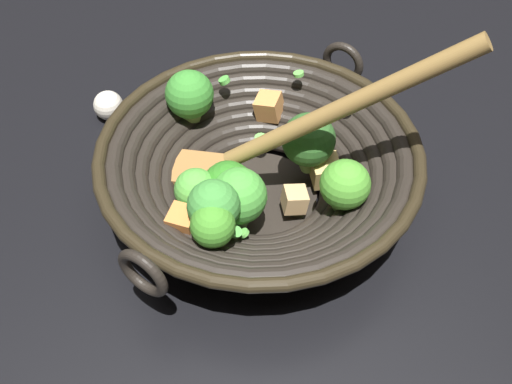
{
  "coord_description": "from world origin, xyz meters",
  "views": [
    {
      "loc": [
        0.06,
        0.44,
        0.51
      ],
      "look_at": [
        0.01,
        0.01,
        0.03
      ],
      "focal_mm": 41.66,
      "sensor_mm": 36.0,
      "label": 1
    }
  ],
  "objects": [
    {
      "name": "ground_plane",
      "position": [
        0.0,
        0.0,
        0.0
      ],
      "size": [
        4.0,
        4.0,
        0.0
      ],
      "primitive_type": "plane",
      "color": "black"
    },
    {
      "name": "wok",
      "position": [
        0.0,
        0.0,
        0.06
      ],
      "size": [
        0.36,
        0.34,
        0.24
      ],
      "color": "black",
      "rests_on": "ground"
    },
    {
      "name": "garlic_bulb",
      "position": [
        0.17,
        -0.17,
        0.02
      ],
      "size": [
        0.04,
        0.04,
        0.04
      ],
      "primitive_type": "sphere",
      "color": "silver",
      "rests_on": "ground"
    }
  ]
}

